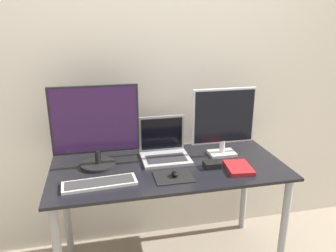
% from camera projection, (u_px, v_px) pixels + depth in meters
% --- Properties ---
extents(wall_back, '(7.00, 0.05, 2.50)m').
position_uv_depth(wall_back, '(156.00, 73.00, 2.23)').
color(wall_back, silver).
rests_on(wall_back, ground_plane).
extents(desk, '(1.44, 0.66, 0.73)m').
position_uv_depth(desk, '(169.00, 182.00, 2.06)').
color(desk, black).
rests_on(desk, ground_plane).
extents(monitor_left, '(0.52, 0.21, 0.50)m').
position_uv_depth(monitor_left, '(96.00, 126.00, 1.94)').
color(monitor_left, black).
rests_on(monitor_left, desk).
extents(monitor_right, '(0.42, 0.12, 0.45)m').
position_uv_depth(monitor_right, '(224.00, 120.00, 2.12)').
color(monitor_right, silver).
rests_on(monitor_right, desk).
extents(laptop, '(0.31, 0.25, 0.26)m').
position_uv_depth(laptop, '(165.00, 148.00, 2.14)').
color(laptop, '#ADADB2').
rests_on(laptop, desk).
extents(keyboard, '(0.41, 0.15, 0.02)m').
position_uv_depth(keyboard, '(100.00, 183.00, 1.79)').
color(keyboard, silver).
rests_on(keyboard, desk).
extents(mousepad, '(0.22, 0.18, 0.00)m').
position_uv_depth(mousepad, '(173.00, 177.00, 1.88)').
color(mousepad, black).
rests_on(mousepad, desk).
extents(mouse, '(0.04, 0.06, 0.03)m').
position_uv_depth(mouse, '(174.00, 174.00, 1.88)').
color(mouse, black).
rests_on(mouse, mousepad).
extents(book, '(0.16, 0.21, 0.02)m').
position_uv_depth(book, '(239.00, 168.00, 1.97)').
color(book, red).
rests_on(book, desk).
extents(power_brick, '(0.10, 0.08, 0.04)m').
position_uv_depth(power_brick, '(212.00, 165.00, 2.00)').
color(power_brick, black).
rests_on(power_brick, desk).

